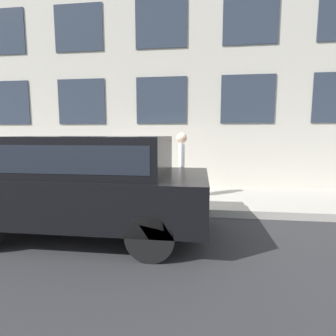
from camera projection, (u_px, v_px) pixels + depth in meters
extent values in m
plane|color=#2D2D30|center=(144.00, 215.00, 5.97)|extent=(80.00, 80.00, 0.00)
cube|color=#B2ADA3|center=(155.00, 197.00, 7.26)|extent=(2.64, 60.00, 0.17)
cube|color=beige|center=(162.00, 23.00, 8.05)|extent=(0.30, 40.00, 10.44)
cube|color=#2D3847|center=(248.00, 99.00, 7.85)|extent=(0.03, 1.58, 1.43)
cube|color=#2D3847|center=(161.00, 100.00, 8.18)|extent=(0.03, 1.58, 1.43)
cube|color=#2D3847|center=(81.00, 102.00, 8.50)|extent=(0.03, 1.58, 1.43)
cube|color=#2D3847|center=(7.00, 103.00, 8.83)|extent=(0.03, 1.58, 1.43)
cube|color=#2D3847|center=(251.00, 19.00, 7.56)|extent=(0.03, 1.58, 1.43)
cube|color=#2D3847|center=(161.00, 23.00, 7.89)|extent=(0.03, 1.58, 1.43)
cube|color=#2D3847|center=(78.00, 28.00, 8.21)|extent=(0.03, 1.58, 1.43)
cube|color=#2D3847|center=(2.00, 32.00, 8.54)|extent=(0.03, 1.58, 1.43)
cylinder|color=gold|center=(154.00, 200.00, 6.51)|extent=(0.35, 0.35, 0.04)
cylinder|color=gold|center=(154.00, 190.00, 6.48)|extent=(0.26, 0.26, 0.56)
sphere|color=#A4891E|center=(154.00, 179.00, 6.44)|extent=(0.27, 0.27, 0.27)
cylinder|color=black|center=(154.00, 176.00, 6.43)|extent=(0.09, 0.09, 0.11)
cylinder|color=gold|center=(161.00, 187.00, 6.45)|extent=(0.09, 0.10, 0.09)
cylinder|color=gold|center=(147.00, 187.00, 6.49)|extent=(0.09, 0.10, 0.09)
cylinder|color=#998466|center=(181.00, 183.00, 6.75)|extent=(0.12, 0.12, 0.81)
cylinder|color=#998466|center=(182.00, 182.00, 6.92)|extent=(0.12, 0.12, 0.81)
cube|color=white|center=(182.00, 155.00, 6.74)|extent=(0.22, 0.15, 0.61)
cylinder|color=white|center=(181.00, 155.00, 6.58)|extent=(0.09, 0.09, 0.58)
cylinder|color=white|center=(182.00, 154.00, 6.89)|extent=(0.09, 0.09, 0.58)
sphere|color=beige|center=(182.00, 138.00, 6.69)|extent=(0.27, 0.27, 0.27)
cylinder|color=black|center=(48.00, 200.00, 5.88)|extent=(0.24, 0.72, 0.72)
cylinder|color=black|center=(151.00, 237.00, 3.77)|extent=(0.24, 0.72, 0.72)
cylinder|color=black|center=(167.00, 204.00, 5.54)|extent=(0.24, 0.72, 0.72)
cube|color=black|center=(87.00, 194.00, 4.78)|extent=(2.04, 4.35, 0.77)
cube|color=black|center=(91.00, 155.00, 4.67)|extent=(1.79, 2.70, 0.66)
cube|color=#1E232D|center=(91.00, 155.00, 4.67)|extent=(1.80, 2.48, 0.42)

